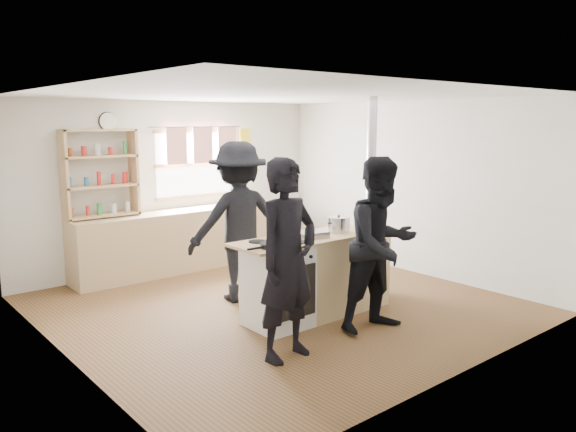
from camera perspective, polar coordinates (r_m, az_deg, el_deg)
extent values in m
cube|color=brown|center=(6.90, -1.00, -9.04)|extent=(5.00, 5.00, 0.01)
cube|color=tan|center=(8.57, -10.37, -2.36)|extent=(3.40, 0.55, 0.90)
cube|color=tan|center=(8.08, -18.31, 0.09)|extent=(1.00, 0.28, 0.03)
cube|color=tan|center=(8.03, -18.46, 2.91)|extent=(1.00, 0.28, 0.03)
cube|color=tan|center=(8.00, -18.61, 5.75)|extent=(1.00, 0.28, 0.03)
cube|color=tan|center=(7.99, -18.75, 8.26)|extent=(1.00, 0.28, 0.03)
cube|color=tan|center=(7.85, -21.79, 3.79)|extent=(0.04, 0.28, 1.20)
cube|color=tan|center=(8.20, -15.40, 4.34)|extent=(0.04, 0.28, 1.20)
cylinder|color=silver|center=(9.00, -4.92, 2.13)|extent=(0.10, 0.10, 0.28)
cube|color=white|center=(6.09, -1.06, -7.11)|extent=(0.60, 0.60, 0.90)
cube|color=tan|center=(6.67, 5.00, -5.66)|extent=(1.20, 0.60, 0.90)
cube|color=tan|center=(6.26, 2.14, -2.27)|extent=(1.84, 0.64, 0.03)
cylinder|color=black|center=(5.72, -1.37, -2.98)|extent=(0.31, 0.31, 0.05)
cylinder|color=#29571E|center=(5.72, -1.37, -2.83)|extent=(0.27, 0.27, 0.02)
cube|color=silver|center=(6.23, 2.33, -1.87)|extent=(0.38, 0.32, 0.07)
cube|color=brown|center=(6.22, 2.34, -1.69)|extent=(0.32, 0.28, 0.02)
cylinder|color=#BABABD|center=(6.19, -0.59, -1.63)|extent=(0.19, 0.19, 0.13)
cylinder|color=#BABABD|center=(6.17, -0.59, -0.97)|extent=(0.20, 0.20, 0.01)
sphere|color=black|center=(6.17, -0.59, -0.84)|extent=(0.03, 0.03, 0.03)
cylinder|color=silver|center=(6.54, 5.15, -0.89)|extent=(0.26, 0.26, 0.17)
cylinder|color=silver|center=(6.53, 5.16, -0.12)|extent=(0.27, 0.27, 0.01)
sphere|color=black|center=(6.53, 5.17, 0.00)|extent=(0.03, 0.03, 0.03)
cube|color=tan|center=(6.88, 8.10, -1.07)|extent=(0.34, 0.29, 0.02)
cube|color=olive|center=(6.86, 8.11, -0.58)|extent=(0.25, 0.19, 0.10)
cube|color=black|center=(7.27, 8.18, -5.86)|extent=(0.35, 0.35, 0.55)
cylinder|color=#ADADB2|center=(7.05, 8.42, 3.99)|extent=(0.12, 0.12, 1.95)
imported|color=black|center=(5.17, -0.04, -4.48)|extent=(0.73, 0.52, 1.88)
imported|color=black|center=(5.97, 9.52, -2.90)|extent=(0.98, 0.80, 1.85)
imported|color=black|center=(6.91, -5.03, -0.59)|extent=(1.41, 1.01, 1.97)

